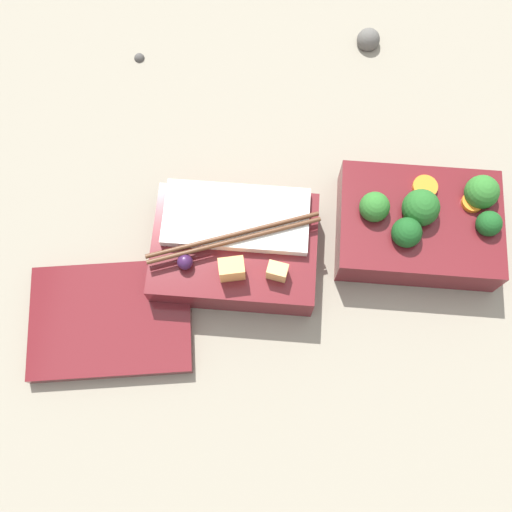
# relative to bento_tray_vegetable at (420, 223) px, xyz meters

# --- Properties ---
(ground_plane) EXTENTS (3.00, 3.00, 0.00)m
(ground_plane) POSITION_rel_bento_tray_vegetable_xyz_m (0.10, 0.02, -0.03)
(ground_plane) COLOR gray
(bento_tray_vegetable) EXTENTS (0.19, 0.14, 0.08)m
(bento_tray_vegetable) POSITION_rel_bento_tray_vegetable_xyz_m (0.00, 0.00, 0.00)
(bento_tray_vegetable) COLOR maroon
(bento_tray_vegetable) RESTS_ON ground_plane
(bento_tray_rice) EXTENTS (0.19, 0.14, 0.08)m
(bento_tray_rice) POSITION_rel_bento_tray_vegetable_xyz_m (0.22, 0.05, -0.00)
(bento_tray_rice) COLOR maroon
(bento_tray_rice) RESTS_ON ground_plane
(bento_lid) EXTENTS (0.20, 0.16, 0.02)m
(bento_lid) POSITION_rel_bento_tray_vegetable_xyz_m (0.35, 0.14, -0.02)
(bento_lid) COLOR maroon
(bento_lid) RESTS_ON ground_plane
(pebble_1) EXTENTS (0.01, 0.01, 0.01)m
(pebble_1) POSITION_rel_bento_tray_vegetable_xyz_m (0.37, -0.23, -0.03)
(pebble_1) COLOR #474442
(pebble_1) RESTS_ON ground_plane
(pebble_2) EXTENTS (0.03, 0.03, 0.03)m
(pebble_2) POSITION_rel_bento_tray_vegetable_xyz_m (0.06, -0.28, -0.02)
(pebble_2) COLOR #595651
(pebble_2) RESTS_ON ground_plane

